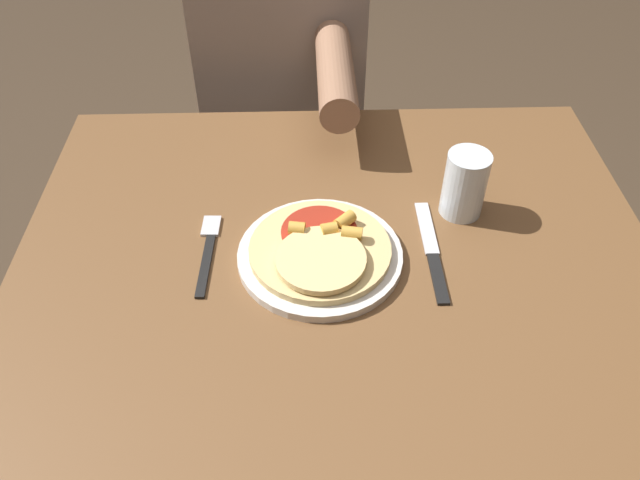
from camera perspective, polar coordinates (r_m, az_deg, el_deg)
ground_plane at (r=1.57m, az=1.00°, el=-20.37°), size 8.00×8.00×0.00m
dining_table at (r=1.05m, az=1.40°, el=-5.84°), size 0.99×0.80×0.73m
plate at (r=0.95m, az=0.00°, el=-1.44°), size 0.25×0.25×0.01m
pizza at (r=0.93m, az=0.08°, el=-0.87°), size 0.21×0.21×0.04m
fork at (r=0.98m, az=-10.21°, el=-0.78°), size 0.03×0.18×0.00m
knife at (r=0.97m, az=10.20°, el=-1.07°), size 0.02×0.22×0.00m
drinking_glass at (r=1.02m, az=13.09°, el=4.98°), size 0.07×0.07×0.11m
person_diner at (r=1.50m, az=-3.39°, el=14.37°), size 0.37×0.52×1.15m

